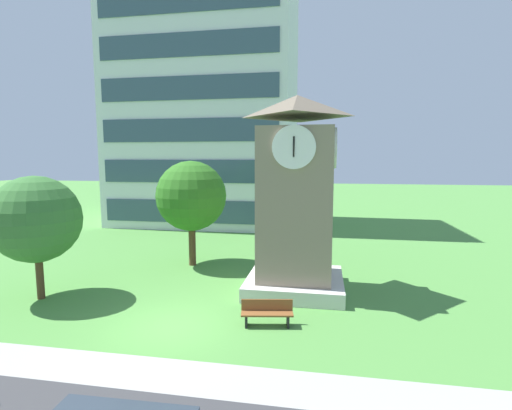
% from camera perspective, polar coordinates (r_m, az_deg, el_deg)
% --- Properties ---
extents(ground_plane, '(160.00, 160.00, 0.00)m').
position_cam_1_polar(ground_plane, '(14.10, -12.29, -17.37)').
color(ground_plane, '#4C893D').
extents(kerb_strip, '(120.00, 1.60, 0.01)m').
position_cam_1_polar(kerb_strip, '(11.81, -17.92, -22.61)').
color(kerb_strip, '#9E9E99').
rests_on(kerb_strip, ground).
extents(office_building, '(15.55, 10.18, 22.40)m').
position_cam_1_polar(office_building, '(35.75, -7.41, 15.59)').
color(office_building, silver).
rests_on(office_building, ground).
extents(clock_tower, '(4.15, 4.15, 8.42)m').
position_cam_1_polar(clock_tower, '(16.55, 6.02, -0.30)').
color(clock_tower, gray).
rests_on(clock_tower, ground).
extents(park_bench, '(1.86, 0.77, 0.88)m').
position_cam_1_polar(park_bench, '(13.73, 1.66, -15.80)').
color(park_bench, brown).
rests_on(park_bench, ground).
extents(tree_near_tower, '(3.75, 3.75, 5.67)m').
position_cam_1_polar(tree_near_tower, '(20.67, -9.67, 1.31)').
color(tree_near_tower, '#513823').
rests_on(tree_near_tower, ground).
extents(tree_by_building, '(3.53, 3.53, 5.10)m').
position_cam_1_polar(tree_by_building, '(17.82, -30.08, -1.87)').
color(tree_by_building, '#513823').
rests_on(tree_by_building, ground).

